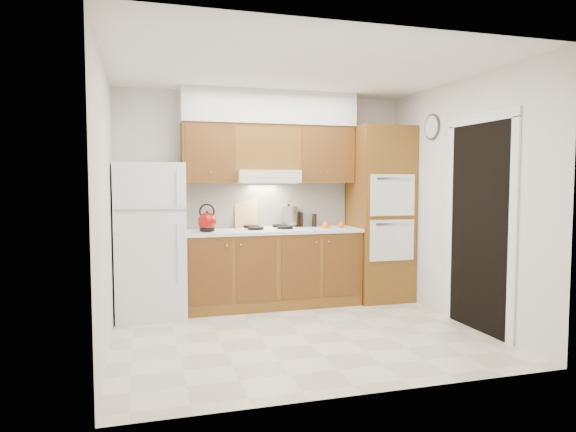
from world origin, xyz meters
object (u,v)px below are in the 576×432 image
object	(u,v)px
fridge	(150,240)
stock_pot	(289,216)
kettle	(207,222)
oven_cabinet	(380,214)

from	to	relation	value
fridge	stock_pot	size ratio (longest dim) A/B	7.52
kettle	stock_pot	distance (m)	1.11
oven_cabinet	stock_pot	distance (m)	1.17
stock_pot	fridge	bearing A→B (deg)	-171.16
fridge	stock_pot	distance (m)	1.73
stock_pot	oven_cabinet	bearing A→B (deg)	-11.25
oven_cabinet	stock_pot	bearing A→B (deg)	168.75
fridge	stock_pot	bearing A→B (deg)	8.84
oven_cabinet	fridge	bearing A→B (deg)	-179.30
stock_pot	kettle	bearing A→B (deg)	-164.18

